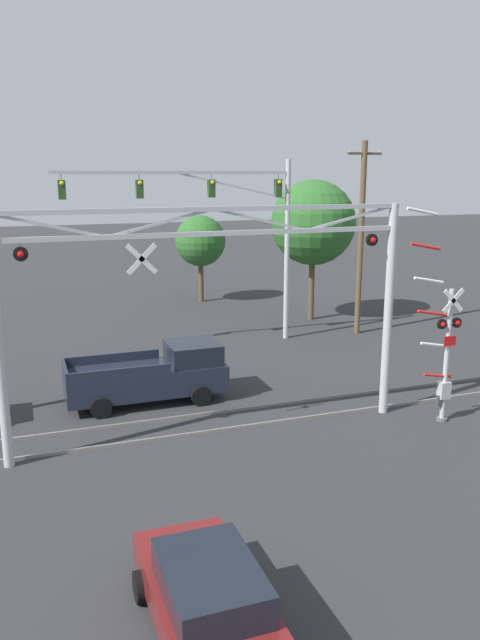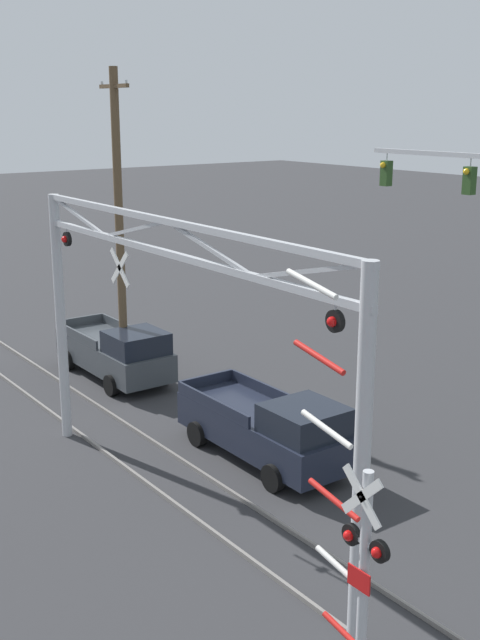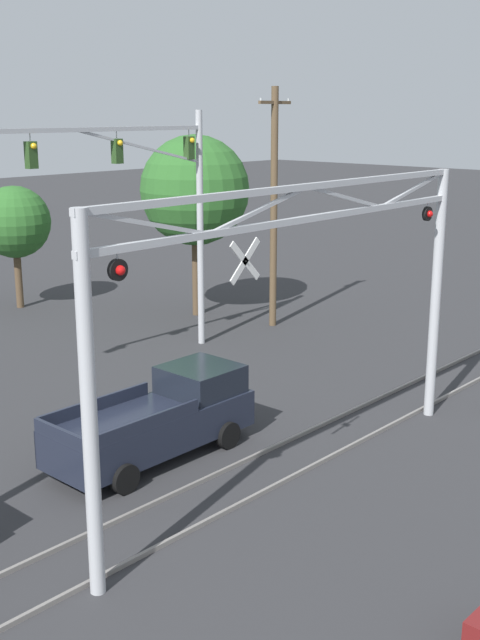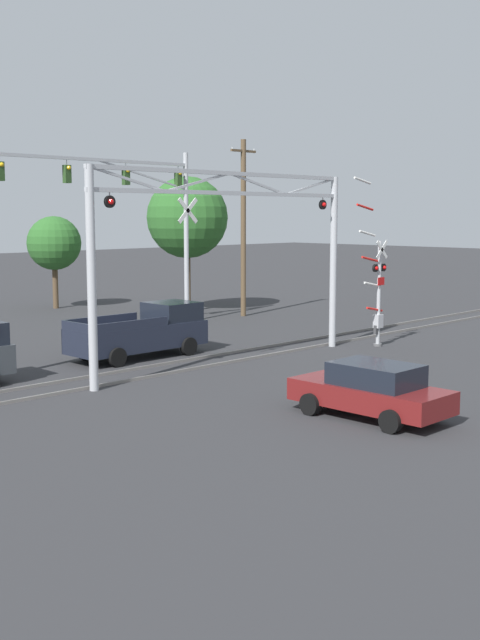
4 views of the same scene
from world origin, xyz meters
The scene contains 8 objects.
rail_track_near centered at (0.00, 16.42, 0.05)m, with size 80.00×0.08×0.10m, color gray.
rail_track_far centered at (0.00, 17.85, 0.05)m, with size 80.00×0.08×0.10m, color gray.
crossing_gantry centered at (-0.01, 16.13, 4.54)m, with size 12.18×0.30×6.96m.
traffic_signal_span centered at (4.12, 26.15, 5.92)m, with size 10.76×0.39×8.50m.
pickup_truck_lead centered at (-1.11, 19.77, 0.96)m, with size 5.53×2.21×2.01m.
utility_pole_right centered at (10.54, 25.85, 4.84)m, with size 1.80×0.28×9.38m.
background_tree_beyond_span centered at (5.35, 36.15, 3.78)m, with size 3.12×3.12×5.37m.
background_tree_far_left_verge centered at (9.69, 29.40, 5.28)m, with size 4.53×4.53×7.56m.
Camera 3 is at (-13.71, 5.60, 8.45)m, focal length 45.00 mm.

